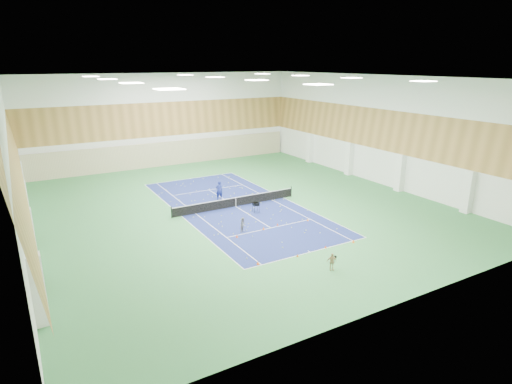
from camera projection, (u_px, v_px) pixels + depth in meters
ground at (236, 207)px, 41.06m from camera, size 40.00×40.00×0.00m
room_shell at (235, 145)px, 39.31m from camera, size 36.00×40.00×12.00m
wood_cladding at (235, 123)px, 38.73m from camera, size 36.00×40.00×8.00m
ceiling_light_grid at (234, 78)px, 37.58m from camera, size 21.40×25.40×0.06m
court_surface at (236, 207)px, 41.06m from camera, size 10.97×23.77×0.01m
tennis_balls_scatter at (236, 206)px, 41.04m from camera, size 10.57×22.77×0.07m
tennis_net at (236, 201)px, 40.90m from camera, size 12.80×0.10×1.10m
back_curtain at (168, 154)px, 56.99m from camera, size 35.40×0.16×3.20m
door_left_a at (31, 275)px, 25.58m from camera, size 0.08×1.80×2.20m
door_left_b at (24, 231)px, 32.22m from camera, size 0.08×1.80×2.20m
coach at (219, 190)px, 42.86m from camera, size 0.77×0.55×1.96m
child_court at (243, 225)px, 34.85m from camera, size 0.74×0.71×1.21m
child_apron at (332, 262)px, 28.37m from camera, size 0.78×0.53×1.22m
ball_cart at (256, 207)px, 39.41m from camera, size 0.63×0.63×0.96m
cone_svc_a at (237, 236)px, 33.80m from camera, size 0.22×0.22×0.24m
cone_svc_b at (264, 228)px, 35.38m from camera, size 0.22×0.22×0.24m
cone_svc_c at (277, 224)px, 36.29m from camera, size 0.17×0.17×0.19m
cone_svc_d at (308, 220)px, 37.34m from camera, size 0.18×0.18×0.20m
cone_base_a at (258, 263)px, 29.28m from camera, size 0.22×0.22×0.24m
cone_base_b at (298, 255)px, 30.48m from camera, size 0.18×0.18×0.20m
cone_base_c at (326, 247)px, 31.89m from camera, size 0.17×0.17×0.19m
cone_base_d at (353, 241)px, 32.86m from camera, size 0.22×0.22×0.24m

